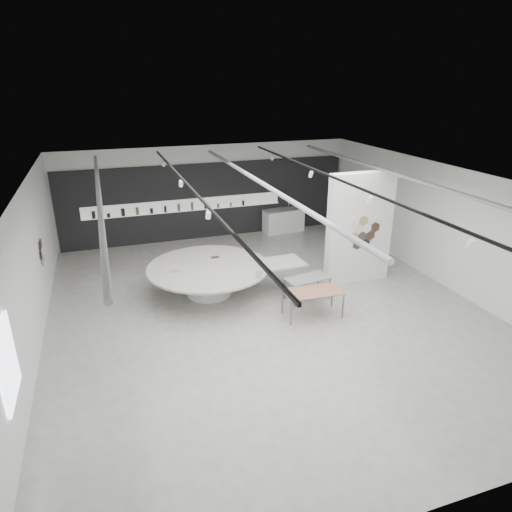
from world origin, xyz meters
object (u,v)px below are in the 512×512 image
object	(u,v)px
kitchen_counter	(283,220)
sample_table_stone	(307,279)
partition_column	(359,229)
sample_table_wood	(313,293)
display_island	(211,276)

from	to	relation	value
kitchen_counter	sample_table_stone	bearing A→B (deg)	-111.74
partition_column	kitchen_counter	distance (m)	5.70
sample_table_wood	sample_table_stone	xyz separation A→B (m)	(0.32, 1.03, -0.07)
partition_column	kitchen_counter	world-z (taller)	partition_column
partition_column	kitchen_counter	xyz separation A→B (m)	(-0.32, 5.54, -1.29)
partition_column	sample_table_stone	world-z (taller)	partition_column
sample_table_wood	kitchen_counter	world-z (taller)	kitchen_counter
sample_table_stone	kitchen_counter	xyz separation A→B (m)	(1.76, 6.23, -0.12)
partition_column	sample_table_wood	size ratio (longest dim) A/B	2.17
display_island	sample_table_stone	world-z (taller)	display_island
sample_table_stone	sample_table_wood	bearing A→B (deg)	-107.04
sample_table_stone	partition_column	bearing A→B (deg)	18.24
sample_table_stone	kitchen_counter	size ratio (longest dim) A/B	0.77
partition_column	kitchen_counter	size ratio (longest dim) A/B	1.94
sample_table_wood	kitchen_counter	bearing A→B (deg)	74.03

